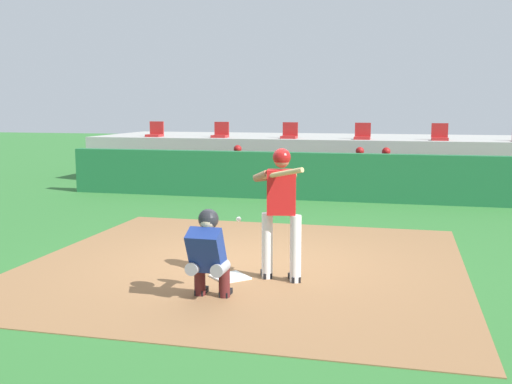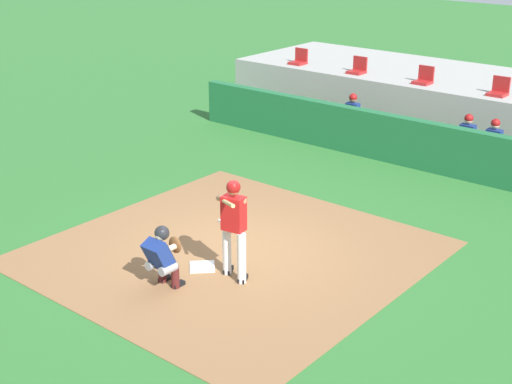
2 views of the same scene
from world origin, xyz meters
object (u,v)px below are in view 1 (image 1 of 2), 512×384
(home_plate, at_px, (230,277))
(stadium_seat_0, at_px, (155,132))
(stadium_seat_3, at_px, (362,135))
(dugout_player_0, at_px, (236,168))
(stadium_seat_2, at_px, (290,134))
(dugout_player_2, at_px, (385,172))
(batter_at_plate, at_px, (281,206))
(stadium_seat_1, at_px, (221,133))
(stadium_seat_4, at_px, (440,135))
(dugout_player_1, at_px, (359,171))
(catcher_crouched, at_px, (209,251))

(home_plate, bearing_deg, stadium_seat_0, 118.02)
(stadium_seat_0, bearing_deg, stadium_seat_3, 0.00)
(dugout_player_0, height_order, stadium_seat_2, stadium_seat_2)
(dugout_player_2, bearing_deg, stadium_seat_0, 164.31)
(home_plate, height_order, dugout_player_0, dugout_player_0)
(batter_at_plate, distance_m, dugout_player_0, 8.58)
(stadium_seat_0, distance_m, stadium_seat_1, 2.17)
(dugout_player_0, distance_m, stadium_seat_1, 2.46)
(home_plate, relative_size, stadium_seat_3, 0.92)
(stadium_seat_3, bearing_deg, home_plate, -96.08)
(stadium_seat_4, bearing_deg, batter_at_plate, -104.21)
(dugout_player_1, height_order, dugout_player_2, same)
(catcher_crouched, bearing_deg, batter_at_plate, 54.63)
(stadium_seat_2, bearing_deg, dugout_player_2, -34.95)
(stadium_seat_2, bearing_deg, stadium_seat_3, 0.00)
(dugout_player_2, relative_size, stadium_seat_3, 2.71)
(dugout_player_0, distance_m, stadium_seat_4, 5.86)
(dugout_player_0, distance_m, stadium_seat_0, 3.92)
(batter_at_plate, relative_size, stadium_seat_1, 3.76)
(batter_at_plate, bearing_deg, stadium_seat_2, 99.95)
(dugout_player_1, height_order, stadium_seat_2, stadium_seat_2)
(batter_at_plate, xyz_separation_m, dugout_player_0, (-2.87, 8.07, -0.36))
(batter_at_plate, distance_m, catcher_crouched, 1.27)
(stadium_seat_4, bearing_deg, stadium_seat_1, 180.00)
(stadium_seat_1, bearing_deg, stadium_seat_3, 0.00)
(dugout_player_0, bearing_deg, dugout_player_2, 0.00)
(dugout_player_0, relative_size, stadium_seat_2, 2.71)
(home_plate, distance_m, dugout_player_2, 8.37)
(home_plate, distance_m, stadium_seat_4, 10.79)
(stadium_seat_3, distance_m, stadium_seat_4, 2.17)
(stadium_seat_1, height_order, stadium_seat_2, same)
(stadium_seat_2, bearing_deg, catcher_crouched, -84.44)
(stadium_seat_4, bearing_deg, catcher_crouched, -106.36)
(home_plate, distance_m, catcher_crouched, 1.08)
(stadium_seat_0, bearing_deg, home_plate, -61.98)
(dugout_player_1, height_order, stadium_seat_0, stadium_seat_0)
(catcher_crouched, xyz_separation_m, dugout_player_2, (1.83, 9.05, 0.07))
(batter_at_plate, relative_size, dugout_player_1, 1.39)
(stadium_seat_2, bearing_deg, home_plate, -83.92)
(dugout_player_1, xyz_separation_m, stadium_seat_3, (-0.07, 2.03, 0.86))
(stadium_seat_2, height_order, stadium_seat_4, same)
(dugout_player_2, bearing_deg, catcher_crouched, -101.44)
(dugout_player_0, bearing_deg, batter_at_plate, -70.44)
(home_plate, bearing_deg, dugout_player_0, 104.97)
(dugout_player_0, xyz_separation_m, stadium_seat_1, (-1.07, 2.03, 0.86))
(stadium_seat_2, bearing_deg, dugout_player_1, -42.31)
(dugout_player_1, height_order, stadium_seat_1, stadium_seat_1)
(home_plate, height_order, dugout_player_1, dugout_player_1)
(stadium_seat_0, height_order, stadium_seat_1, same)
(dugout_player_1, distance_m, stadium_seat_2, 3.14)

